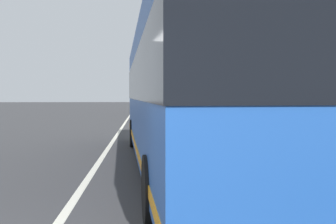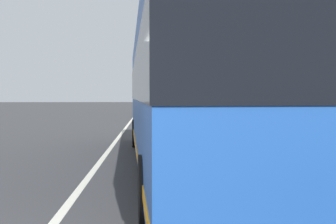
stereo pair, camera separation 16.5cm
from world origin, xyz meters
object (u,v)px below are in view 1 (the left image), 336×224
at_px(coach_bus, 184,93).
at_px(car_oncoming, 152,108).
at_px(car_side_street, 157,107).
at_px(roadside_tree_far_block, 223,64).

bearing_deg(coach_bus, car_oncoming, -3.02).
distance_m(coach_bus, car_side_street, 30.03).
bearing_deg(coach_bus, car_side_street, -4.45).
xyz_separation_m(coach_bus, car_side_street, (30.00, -0.54, -1.25)).
relative_size(car_side_street, car_oncoming, 1.03).
bearing_deg(roadside_tree_far_block, car_side_street, 28.39).
xyz_separation_m(car_side_street, car_oncoming, (-5.97, 0.71, 0.03)).
distance_m(car_oncoming, roadside_tree_far_block, 7.86).
relative_size(coach_bus, car_oncoming, 2.70).
bearing_deg(roadside_tree_far_block, coach_bus, 164.46).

